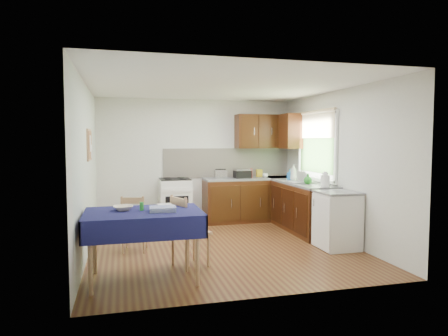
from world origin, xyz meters
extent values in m
plane|color=#482113|center=(0.00, 0.00, 0.00)|extent=(4.20, 4.20, 0.00)
cube|color=white|center=(0.00, 0.00, 2.50)|extent=(4.00, 4.20, 0.02)
cube|color=silver|center=(0.00, 2.10, 1.25)|extent=(4.00, 0.02, 2.50)
cube|color=silver|center=(0.00, -2.10, 1.25)|extent=(4.00, 0.02, 2.50)
cube|color=silver|center=(-2.00, 0.00, 1.25)|extent=(0.02, 4.20, 2.50)
cube|color=silver|center=(2.00, 0.00, 1.25)|extent=(0.02, 4.20, 2.50)
cube|color=black|center=(1.05, 1.80, 0.43)|extent=(1.90, 0.60, 0.86)
cube|color=black|center=(1.70, 0.65, 0.43)|extent=(0.60, 1.70, 0.86)
cube|color=slate|center=(1.05, 1.80, 0.88)|extent=(1.90, 0.60, 0.04)
cube|color=slate|center=(1.70, 0.65, 0.88)|extent=(0.60, 1.70, 0.04)
cube|color=slate|center=(1.70, 1.80, 0.88)|extent=(0.60, 0.60, 0.04)
cube|color=beige|center=(0.65, 2.08, 1.20)|extent=(2.70, 0.02, 0.60)
cube|color=black|center=(1.40, 1.93, 1.85)|extent=(1.20, 0.35, 0.70)
cube|color=black|center=(1.82, 1.50, 1.85)|extent=(0.35, 0.50, 0.70)
cube|color=white|center=(-0.50, 1.80, 0.45)|extent=(0.60, 0.60, 0.90)
cube|color=black|center=(-0.50, 1.80, 0.91)|extent=(0.58, 0.58, 0.02)
cube|color=black|center=(-0.50, 1.50, 0.45)|extent=(0.44, 0.01, 0.32)
cube|color=#2F5222|center=(1.99, 0.70, 1.50)|extent=(0.01, 1.40, 0.85)
cube|color=white|center=(1.97, 0.70, 2.15)|extent=(0.04, 1.48, 0.06)
cube|color=white|center=(1.97, 0.70, 0.95)|extent=(0.04, 1.48, 0.06)
cube|color=beige|center=(1.96, 0.70, 1.93)|extent=(0.02, 1.36, 0.44)
cube|color=white|center=(1.70, -0.55, 0.42)|extent=(0.55, 0.58, 0.85)
cube|color=slate|center=(1.70, -0.55, 0.87)|extent=(0.58, 0.60, 0.03)
cube|color=tan|center=(-1.98, 0.30, 1.60)|extent=(0.02, 0.62, 0.47)
cube|color=#9C6941|center=(-1.96, 0.30, 1.60)|extent=(0.01, 0.56, 0.41)
cube|color=white|center=(-1.95, 0.22, 1.62)|extent=(0.00, 0.18, 0.24)
cube|color=white|center=(-1.95, 0.42, 1.50)|extent=(0.00, 0.15, 0.20)
cube|color=#111444|center=(-1.27, -1.22, 0.81)|extent=(1.33, 0.89, 0.03)
cube|color=#111444|center=(-1.27, -1.68, 0.70)|extent=(1.37, 0.02, 0.26)
cube|color=#111444|center=(-1.27, -0.77, 0.70)|extent=(1.37, 0.02, 0.26)
cube|color=#111444|center=(-1.94, -1.22, 0.70)|extent=(0.02, 0.93, 0.26)
cube|color=#111444|center=(-0.59, -1.22, 0.70)|extent=(0.02, 0.93, 0.26)
cylinder|color=tan|center=(-1.85, -1.59, 0.40)|extent=(0.05, 0.05, 0.80)
cylinder|color=tan|center=(-0.68, -1.59, 0.40)|extent=(0.05, 0.05, 0.80)
cylinder|color=tan|center=(-1.85, -0.86, 0.40)|extent=(0.05, 0.05, 0.80)
cylinder|color=tan|center=(-0.68, -0.86, 0.40)|extent=(0.05, 0.05, 0.80)
cube|color=tan|center=(-1.33, 0.08, 0.40)|extent=(0.45, 0.45, 0.04)
cube|color=tan|center=(-1.36, -0.08, 0.72)|extent=(0.34, 0.10, 0.27)
cylinder|color=tan|center=(-1.15, 0.20, 0.20)|extent=(0.03, 0.03, 0.40)
cylinder|color=tan|center=(-1.45, 0.26, 0.20)|extent=(0.03, 0.03, 0.40)
cylinder|color=tan|center=(-1.21, -0.10, 0.20)|extent=(0.03, 0.03, 0.40)
cylinder|color=tan|center=(-1.51, -0.04, 0.20)|extent=(0.03, 0.03, 0.40)
cube|color=tan|center=(-0.64, -0.85, 0.45)|extent=(0.55, 0.55, 0.04)
cube|color=tan|center=(-0.81, -0.92, 0.80)|extent=(0.18, 0.36, 0.30)
cylinder|color=tan|center=(-0.42, -0.94, 0.22)|extent=(0.04, 0.04, 0.45)
cylinder|color=tan|center=(-0.55, -0.63, 0.22)|extent=(0.04, 0.04, 0.45)
cylinder|color=tan|center=(-0.73, -1.07, 0.22)|extent=(0.04, 0.04, 0.45)
cylinder|color=tan|center=(-0.86, -0.76, 0.22)|extent=(0.04, 0.04, 0.45)
cube|color=#B4B3B8|center=(0.43, 1.80, 0.99)|extent=(0.25, 0.15, 0.17)
cube|color=black|center=(0.43, 1.80, 1.08)|extent=(0.21, 0.02, 0.02)
cube|color=black|center=(0.87, 1.76, 0.97)|extent=(0.32, 0.28, 0.15)
cube|color=#B4B3B8|center=(0.87, 1.76, 1.07)|extent=(0.32, 0.28, 0.03)
cylinder|color=#B0110E|center=(1.03, 1.66, 1.00)|extent=(0.04, 0.04, 0.20)
cube|color=gold|center=(1.30, 1.92, 0.98)|extent=(0.12, 0.09, 0.16)
cube|color=gray|center=(1.66, 0.62, 0.91)|extent=(0.45, 0.34, 0.02)
cylinder|color=white|center=(1.66, 0.62, 1.01)|extent=(0.06, 0.21, 0.21)
cylinder|color=white|center=(1.76, -0.05, 0.99)|extent=(0.15, 0.15, 0.19)
sphere|color=white|center=(1.76, -0.05, 1.11)|extent=(0.09, 0.09, 0.09)
imported|color=white|center=(1.37, 1.74, 0.94)|extent=(0.15, 0.15, 0.09)
imported|color=white|center=(1.69, 1.07, 1.05)|extent=(0.15, 0.15, 0.31)
imported|color=blue|center=(1.67, 1.20, 1.00)|extent=(0.13, 0.13, 0.21)
imported|color=#248123|center=(1.66, 0.40, 0.99)|extent=(0.19, 0.19, 0.19)
imported|color=#F9E9CC|center=(-1.50, -1.11, 0.86)|extent=(0.26, 0.26, 0.06)
imported|color=white|center=(-1.06, -0.94, 0.84)|extent=(0.22, 0.27, 0.02)
cylinder|color=green|center=(-1.28, -1.17, 0.88)|extent=(0.05, 0.05, 0.10)
cube|color=#293A98|center=(-1.04, -1.29, 0.86)|extent=(0.32, 0.26, 0.05)
camera|label=1|loc=(-1.51, -5.99, 1.67)|focal=32.00mm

